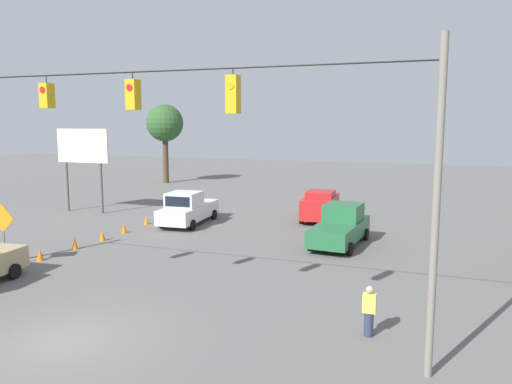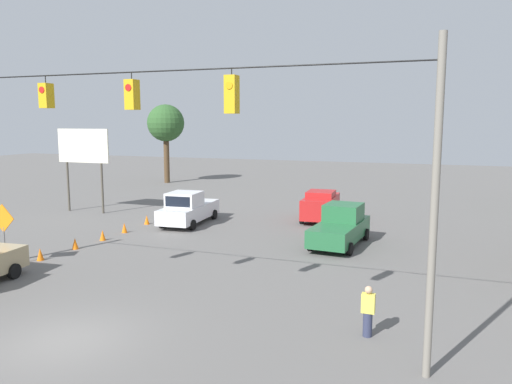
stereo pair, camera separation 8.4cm
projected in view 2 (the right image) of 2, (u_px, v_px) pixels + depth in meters
The scene contains 15 objects.
ground_plane at pixel (66, 340), 14.87m from camera, with size 140.00×140.00×0.00m, color #605E5B.
overhead_signal_span at pixel (94, 155), 15.48m from camera, with size 20.52×0.38×8.57m.
pickup_truck_green_oncoming_far at pixel (341, 227), 26.38m from camera, with size 2.57×5.53×2.12m.
sedan_red_oncoming_deep at pixel (321, 205), 32.88m from camera, with size 2.25×4.65×1.96m.
pickup_truck_white_withflow_far at pixel (188, 209), 31.73m from camera, with size 2.53×5.63×2.12m.
traffic_cone_nearest at pixel (40, 254), 23.45m from camera, with size 0.33×0.33×0.59m, color orange.
traffic_cone_second at pixel (75, 243), 25.53m from camera, with size 0.33×0.33×0.59m, color orange.
traffic_cone_third at pixel (103, 235), 27.41m from camera, with size 0.33×0.33×0.59m, color orange.
traffic_cone_fourth at pixel (124, 228), 29.32m from camera, with size 0.33×0.33×0.59m, color orange.
traffic_cone_fifth at pixel (147, 220), 31.73m from camera, with size 0.33×0.33×0.59m, color orange.
traffic_cone_farthest at pixel (164, 214), 33.71m from camera, with size 0.33×0.33×0.59m, color orange.
roadside_billboard at pixel (83, 151), 35.53m from camera, with size 4.28×0.16×5.99m.
work_zone_sign at pixel (3, 223), 22.29m from camera, with size 1.27×0.06×2.84m.
pedestrian at pixel (368, 312), 15.06m from camera, with size 0.40×0.28×1.58m.
tree_horizon_left at pixel (166, 124), 52.73m from camera, with size 3.90×3.90×8.31m.
Camera 2 is at (-10.25, 11.24, 6.46)m, focal length 35.00 mm.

